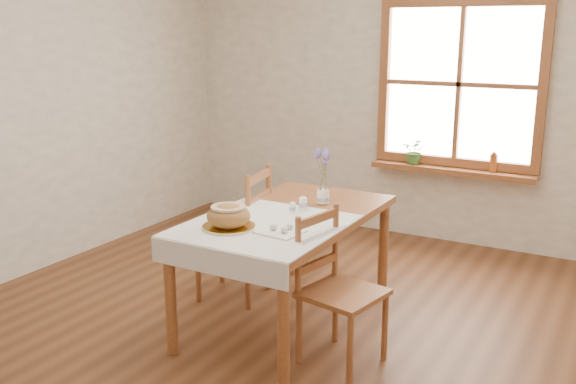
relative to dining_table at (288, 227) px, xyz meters
name	(u,v)px	position (x,y,z in m)	size (l,w,h in m)	color
ground	(265,338)	(0.00, -0.30, -0.66)	(5.00, 5.00, 0.00)	brown
room_walls	(262,68)	(0.00, -0.30, 1.04)	(4.60, 5.10, 2.65)	white
window	(460,84)	(0.50, 2.17, 0.79)	(1.46, 0.08, 1.46)	#9C5B30
window_sill	(452,171)	(0.50, 2.10, 0.03)	(1.46, 0.20, 0.05)	#9C5B30
dining_table	(288,227)	(0.00, 0.00, 0.00)	(0.90, 1.60, 0.75)	#9C5B30
table_linen	(264,226)	(0.00, -0.30, 0.09)	(0.91, 0.99, 0.01)	white
chair_left	(233,233)	(-0.56, 0.17, -0.18)	(0.45, 0.47, 0.97)	#9C5B30
chair_right	(343,291)	(0.55, -0.33, -0.21)	(0.42, 0.44, 0.90)	#9C5B30
bread_plate	(229,227)	(-0.15, -0.46, 0.10)	(0.31, 0.31, 0.02)	white
bread_loaf	(229,214)	(-0.15, -0.46, 0.18)	(0.27, 0.27, 0.15)	#B37E3F
egg_napkin	(280,232)	(0.16, -0.39, 0.10)	(0.25, 0.21, 0.01)	white
eggs	(280,227)	(0.16, -0.39, 0.13)	(0.19, 0.17, 0.04)	silver
salt_shaker	(293,208)	(0.03, 0.00, 0.14)	(0.04, 0.04, 0.08)	white
pepper_shaker	(303,204)	(0.07, 0.08, 0.15)	(0.05, 0.05, 0.10)	white
flower_vase	(323,197)	(0.09, 0.34, 0.13)	(0.09, 0.09, 0.09)	white
lavender_bouquet	(323,171)	(0.09, 0.34, 0.32)	(0.15, 0.15, 0.28)	#6C589C
potted_plant	(415,154)	(0.15, 2.10, 0.14)	(0.21, 0.24, 0.19)	#3D722D
amber_bottle	(494,162)	(0.85, 2.10, 0.14)	(0.06, 0.06, 0.18)	#A5551E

